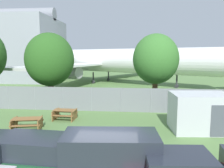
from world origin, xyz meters
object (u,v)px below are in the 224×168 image
airplane (107,61)px  picnic_bench_open_grass (27,122)px  portable_cabin (201,112)px  tree_near_hangar (50,60)px  car_dark_green_suv_mid_left (40,159)px  picnic_bench_near_cabin (65,113)px  car_grey_van_near_left (111,160)px  tree_far_right (156,59)px

airplane → picnic_bench_open_grass: size_ratio=19.92×
portable_cabin → tree_near_hangar: size_ratio=0.55×
car_dark_green_suv_mid_left → airplane: bearing=95.4°
airplane → picnic_bench_near_cabin: (-0.56, -22.58, -3.40)m
portable_cabin → picnic_bench_near_cabin: portable_cabin is taller
car_dark_green_suv_mid_left → car_grey_van_near_left: (2.66, -0.01, 0.09)m
portable_cabin → tree_far_right: (-2.25, 6.76, 3.25)m
airplane → portable_cabin: 25.77m
airplane → car_dark_green_suv_mid_left: (1.11, -30.71, -2.91)m
picnic_bench_open_grass → tree_far_right: 12.46m
tree_far_right → car_dark_green_suv_mid_left: (-5.51, -13.43, -3.49)m
tree_near_hangar → car_grey_van_near_left: size_ratio=1.42×
picnic_bench_near_cabin → picnic_bench_open_grass: bearing=-125.9°
picnic_bench_near_cabin → tree_near_hangar: size_ratio=0.25×
tree_far_right → car_grey_van_near_left: bearing=-102.0°
portable_cabin → tree_far_right: tree_far_right is taller
airplane → tree_far_right: size_ratio=6.16×
picnic_bench_open_grass → tree_near_hangar: tree_near_hangar is taller
portable_cabin → tree_far_right: bearing=104.2°
picnic_bench_near_cabin → picnic_bench_open_grass: same height
tree_near_hangar → car_dark_green_suv_mid_left: tree_near_hangar is taller
airplane → picnic_bench_open_grass: airplane is taller
portable_cabin → car_grey_van_near_left: bearing=-131.7°
car_grey_van_near_left → tree_near_hangar: bearing=-65.4°
airplane → car_grey_van_near_left: bearing=-56.5°
tree_near_hangar → picnic_bench_near_cabin: bearing=-58.4°
car_dark_green_suv_mid_left → car_grey_van_near_left: 2.66m
picnic_bench_near_cabin → tree_near_hangar: (-2.84, 4.62, 3.92)m
car_dark_green_suv_mid_left → tree_far_right: bearing=71.0°
picnic_bench_near_cabin → car_dark_green_suv_mid_left: car_dark_green_suv_mid_left is taller
car_grey_van_near_left → picnic_bench_open_grass: bearing=-48.0°
tree_far_right → car_grey_van_near_left: (-2.85, -13.44, -3.40)m
tree_near_hangar → car_grey_van_near_left: 15.01m
portable_cabin → car_dark_green_suv_mid_left: bearing=-143.6°
portable_cabin → picnic_bench_open_grass: bearing=-179.4°
picnic_bench_near_cabin → tree_far_right: bearing=36.4°
portable_cabin → picnic_bench_near_cabin: size_ratio=2.25×
airplane → tree_far_right: airplane is taller
portable_cabin → tree_near_hangar: 14.07m
tree_near_hangar → car_grey_van_near_left: (7.16, -12.77, -3.33)m
portable_cabin → picnic_bench_open_grass: (-11.19, -0.95, -0.73)m
airplane → tree_far_right: 18.52m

